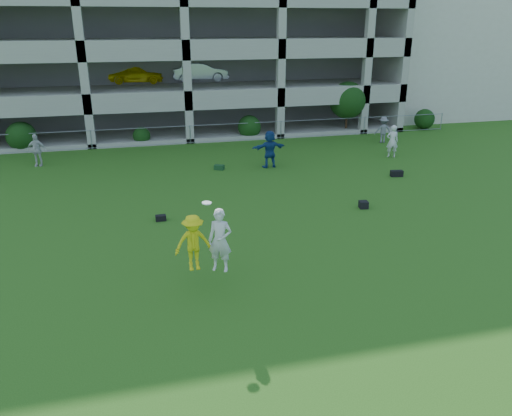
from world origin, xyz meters
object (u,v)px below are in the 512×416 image
object	(u,v)px
bystander_b	(37,150)
bystander_f	(383,130)
parking_garage	(173,40)
stucco_building	(439,50)
bystander_e	(392,141)
bystander_d	(270,149)
crate_d	(364,205)
frisbee_contest	(202,242)

from	to	relation	value
bystander_b	bystander_f	distance (m)	20.61
bystander_b	parking_garage	world-z (taller)	parking_garage
parking_garage	stucco_building	bearing A→B (deg)	0.75
bystander_e	parking_garage	size ratio (longest dim) A/B	0.06
bystander_d	parking_garage	bearing A→B (deg)	-82.82
stucco_building	crate_d	bearing A→B (deg)	-127.85
bystander_e	frisbee_contest	world-z (taller)	frisbee_contest
stucco_building	bystander_f	xyz separation A→B (m)	(-10.99, -11.67, -4.17)
bystander_d	parking_garage	size ratio (longest dim) A/B	0.07
bystander_b	bystander_f	size ratio (longest dim) A/B	1.05
stucco_building	bystander_e	world-z (taller)	stucco_building
stucco_building	bystander_d	xyz separation A→B (m)	(-19.58, -15.47, -4.01)
stucco_building	parking_garage	bearing A→B (deg)	-179.25
crate_d	bystander_f	bearing A→B (deg)	59.10
bystander_f	frisbee_contest	size ratio (longest dim) A/B	0.79
stucco_building	bystander_f	bearing A→B (deg)	-133.29
bystander_d	frisbee_contest	bearing A→B (deg)	60.22
bystander_e	frisbee_contest	size ratio (longest dim) A/B	0.88
stucco_building	crate_d	xyz separation A→B (m)	(-17.45, -22.46, -4.85)
stucco_building	bystander_f	distance (m)	16.57
bystander_b	bystander_d	size ratio (longest dim) A/B	0.88
bystander_d	bystander_e	size ratio (longest dim) A/B	1.07
bystander_b	crate_d	size ratio (longest dim) A/B	4.95
stucco_building	bystander_e	size ratio (longest dim) A/B	8.69
stucco_building	bystander_b	size ratio (longest dim) A/B	9.24
bystander_f	bystander_d	bearing A→B (deg)	33.45
bystander_d	bystander_f	distance (m)	9.39
frisbee_contest	parking_garage	world-z (taller)	parking_garage
frisbee_contest	parking_garage	bearing A→B (deg)	86.03
frisbee_contest	parking_garage	xyz separation A→B (m)	(1.87, 26.94, 4.65)
stucco_building	bystander_f	size ratio (longest dim) A/B	9.67
bystander_b	crate_d	xyz separation A→B (m)	(14.15, -10.25, -0.72)
frisbee_contest	bystander_f	bearing A→B (deg)	48.28
bystander_b	crate_d	world-z (taller)	bystander_b
bystander_b	bystander_e	bearing A→B (deg)	0.22
bystander_d	crate_d	size ratio (longest dim) A/B	5.64
stucco_building	bystander_b	bearing A→B (deg)	-158.88
bystander_e	crate_d	bearing A→B (deg)	67.67
stucco_building	bystander_b	xyz separation A→B (m)	(-31.60, -12.21, -4.13)
crate_d	frisbee_contest	xyz separation A→B (m)	(-7.42, -4.77, 1.22)
stucco_building	bystander_e	distance (m)	19.87
bystander_b	parking_garage	xyz separation A→B (m)	(8.59, 11.91, 5.15)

